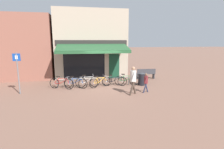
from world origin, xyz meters
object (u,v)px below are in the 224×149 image
Objects in this scene: bicycle_red at (61,83)px; bicycle_green at (127,80)px; bicycle_silver at (88,82)px; pedestrian_child at (146,81)px; pedestrian_adult at (133,78)px; parking_sign at (18,69)px; bicycle_black at (114,81)px; litter_bin at (142,79)px; bicycle_orange at (100,82)px; bicycle_blue at (75,83)px; park_bench at (146,73)px.

bicycle_red is 4.56m from bicycle_green.
pedestrian_child is (3.49, -1.96, 0.35)m from bicycle_silver.
pedestrian_adult is 6.89m from parking_sign.
bicycle_red is 1.77m from bicycle_silver.
litter_bin is at bearing 6.74° from bicycle_black.
bicycle_silver is at bearing 151.01° from pedestrian_child.
parking_sign is at bearing 157.75° from pedestrian_adult.
pedestrian_child is (1.59, -1.99, 0.39)m from bicycle_black.
bicycle_black is at bearing -7.60° from bicycle_silver.
litter_bin is 0.38× the size of parking_sign.
litter_bin is at bearing 7.47° from bicycle_green.
bicycle_orange is at bearing -161.86° from bicycle_black.
bicycle_green is 7.09m from parking_sign.
bicycle_black is (2.74, 0.06, -0.00)m from bicycle_blue.
litter_bin is 0.59× the size of park_bench.
pedestrian_child is at bearing -8.45° from parking_sign.
bicycle_green is at bearing 24.56° from bicycle_blue.
bicycle_black is 1.42× the size of pedestrian_child.
bicycle_orange is 0.89× the size of bicycle_green.
bicycle_silver is 4.38m from parking_sign.
parking_sign reaches higher than bicycle_red.
bicycle_black is 1.08× the size of park_bench.
bicycle_orange is (0.84, -0.09, -0.04)m from bicycle_silver.
parking_sign reaches higher than pedestrian_adult.
bicycle_silver is (1.77, 0.06, 0.02)m from bicycle_red.
bicycle_silver is at bearing 148.56° from bicycle_orange.
parking_sign is at bearing 163.25° from bicycle_orange.
bicycle_green is at bearing -23.09° from bicycle_orange.
litter_bin is (3.88, -0.14, 0.08)m from bicycle_silver.
bicycle_green is 1.86× the size of litter_bin.
pedestrian_child is 4.15m from park_bench.
bicycle_silver is 5.35m from park_bench.
pedestrian_child reaches higher than bicycle_orange.
park_bench is (1.52, 3.85, -0.29)m from pedestrian_child.
bicycle_silver is 1.90m from bicycle_black.
bicycle_green reaches higher than bicycle_blue.
bicycle_blue is 0.65× the size of parking_sign.
bicycle_silver is 1.06× the size of park_bench.
bicycle_red is at bearing 17.72° from parking_sign.
bicycle_black is 6.22m from parking_sign.
pedestrian_child is at bearing -108.33° from park_bench.
bicycle_black is 0.69× the size of parking_sign.
bicycle_silver is 1.80× the size of litter_bin.
bicycle_black is at bearing 25.76° from bicycle_blue.
bicycle_blue is at bearing 13.36° from parking_sign.
bicycle_orange is 0.62× the size of parking_sign.
parking_sign is (-6.05, -0.85, 1.18)m from bicycle_black.
bicycle_orange is 3.26m from pedestrian_child.
bicycle_silver is 4.01m from pedestrian_child.
pedestrian_adult is at bearing -164.36° from pedestrian_child.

